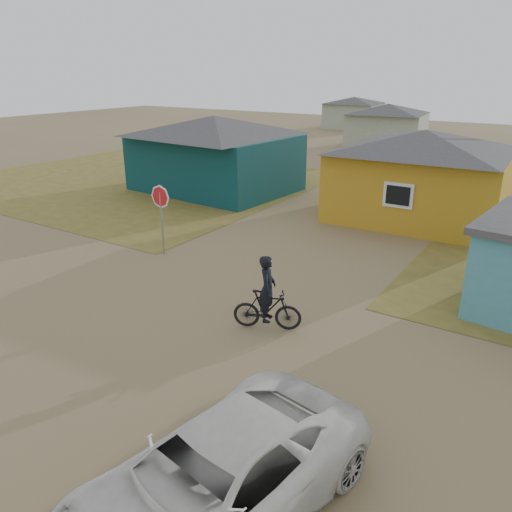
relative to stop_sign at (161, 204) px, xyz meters
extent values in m
plane|color=olive|center=(3.81, -4.23, -1.88)|extent=(120.00, 120.00, 0.00)
cube|color=olive|center=(-10.19, 8.77, -1.87)|extent=(20.00, 18.00, 0.00)
cube|color=#093235|center=(-4.69, 9.27, -0.38)|extent=(8.40, 6.54, 3.00)
pyramid|color=#38383A|center=(-4.69, 9.27, 1.62)|extent=(8.93, 7.08, 1.00)
cube|color=#BD891D|center=(6.31, 9.77, -0.38)|extent=(7.21, 6.24, 3.00)
pyramid|color=#38383A|center=(6.31, 9.77, 1.57)|extent=(7.72, 6.76, 0.90)
cube|color=silver|center=(6.31, 6.74, -0.23)|extent=(1.20, 0.06, 1.00)
cube|color=black|center=(6.31, 6.71, -0.23)|extent=(0.95, 0.04, 0.75)
cube|color=#9DA78F|center=(-2.19, 29.77, -0.48)|extent=(6.49, 5.60, 2.80)
pyramid|color=#38383A|center=(-2.19, 29.77, 1.32)|extent=(7.04, 6.15, 0.80)
cube|color=#9DA78F|center=(-10.19, 41.77, -0.53)|extent=(5.75, 5.28, 2.70)
pyramid|color=#38383A|center=(-10.19, 41.77, 1.17)|extent=(6.28, 5.81, 0.70)
cylinder|color=gray|center=(0.00, 0.00, -0.73)|extent=(0.07, 0.07, 2.30)
imported|color=black|center=(6.06, -2.64, -1.34)|extent=(1.83, 1.17, 1.07)
imported|color=black|center=(6.06, -2.64, -0.75)|extent=(0.64, 0.75, 1.75)
imported|color=silver|center=(8.52, -8.07, -1.15)|extent=(3.29, 5.60, 1.46)
camera|label=1|loc=(12.08, -12.44, 4.47)|focal=35.00mm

